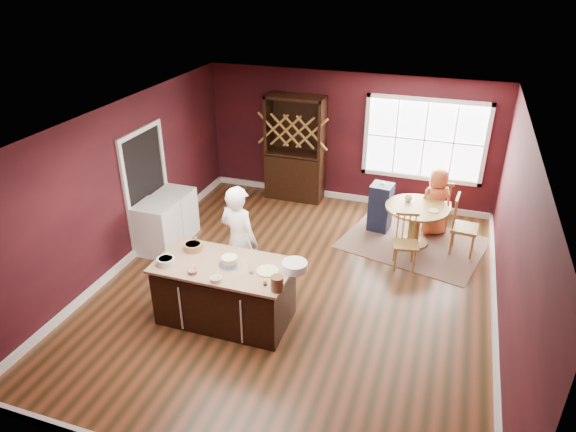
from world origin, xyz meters
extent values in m
plane|color=brown|center=(0.00, 0.00, 0.00)|extent=(7.00, 7.00, 0.00)
plane|color=white|center=(0.00, 0.00, 2.70)|extent=(7.00, 7.00, 0.00)
plane|color=black|center=(0.00, 3.50, 1.35)|extent=(6.00, 0.00, 6.00)
plane|color=black|center=(0.00, -3.50, 1.35)|extent=(6.00, 0.00, 6.00)
plane|color=black|center=(-3.00, 0.00, 1.35)|extent=(0.00, 7.00, 7.00)
plane|color=black|center=(3.00, 0.00, 1.35)|extent=(0.00, 7.00, 7.00)
cube|color=black|center=(-0.72, -1.06, 0.41)|extent=(1.82, 0.92, 0.83)
cube|color=tan|center=(-0.72, -1.06, 0.90)|extent=(1.90, 1.00, 0.04)
cylinder|color=brown|center=(1.60, 2.00, 0.02)|extent=(0.52, 0.52, 0.04)
cylinder|color=brown|center=(1.60, 2.00, 0.35)|extent=(0.19, 0.19, 0.67)
cylinder|color=brown|center=(1.60, 2.00, 0.73)|extent=(1.11, 1.11, 0.04)
imported|color=white|center=(-0.79, -0.37, 0.90)|extent=(0.75, 0.59, 1.80)
cylinder|color=white|center=(-1.47, -1.30, 0.97)|extent=(0.24, 0.24, 0.09)
cylinder|color=#AB8942|center=(-1.30, -0.84, 0.97)|extent=(0.27, 0.27, 0.10)
cylinder|color=white|center=(-1.02, -1.39, 0.94)|extent=(0.13, 0.13, 0.05)
cylinder|color=beige|center=(-0.64, -1.46, 0.95)|extent=(0.15, 0.15, 0.06)
cylinder|color=silver|center=(-0.27, -1.14, 0.99)|extent=(0.07, 0.07, 0.14)
cylinder|color=#F9F1C3|center=(-0.08, -1.03, 0.93)|extent=(0.30, 0.30, 0.02)
cylinder|color=white|center=(0.25, -0.88, 0.98)|extent=(0.35, 0.35, 0.12)
cylinder|color=#412A1A|center=(0.19, -1.39, 1.02)|extent=(0.17, 0.17, 0.20)
cube|color=brown|center=(1.60, 2.00, 0.01)|extent=(2.77, 2.37, 0.01)
imported|color=#C96135|center=(1.89, 2.53, 0.65)|extent=(0.76, 0.67, 1.30)
cylinder|color=beige|center=(1.89, 1.91, 0.76)|extent=(0.19, 0.19, 0.01)
imported|color=beige|center=(1.42, 2.18, 0.80)|extent=(0.16, 0.16, 0.10)
cube|color=#301F12|center=(-1.07, 3.22, 1.11)|extent=(1.21, 0.50, 2.22)
cube|color=white|center=(-2.64, 0.28, 0.46)|extent=(0.63, 0.61, 0.92)
cube|color=white|center=(-2.64, 0.92, 0.45)|extent=(0.62, 0.60, 0.90)
camera|label=1|loc=(2.03, -6.44, 4.74)|focal=32.00mm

